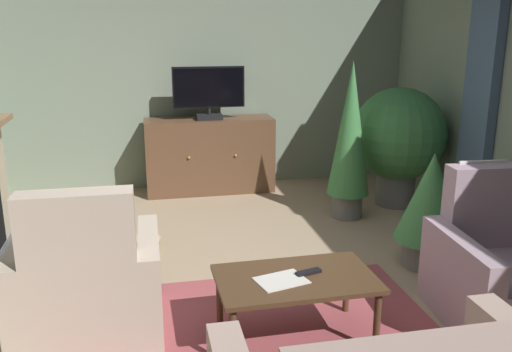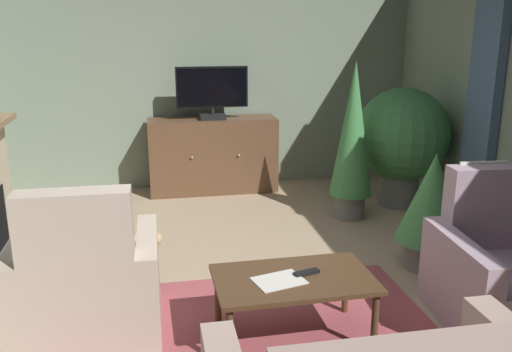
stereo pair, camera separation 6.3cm
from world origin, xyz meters
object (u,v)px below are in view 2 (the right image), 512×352
Objects in this scene: folded_newspaper at (279,281)px; potted_plant_leafy_by_curtain at (432,205)px; tv_remote at (307,273)px; potted_plant_on_hearth_side at (353,136)px; armchair_angled_to_table at (502,277)px; cat at (132,243)px; potted_plant_tall_palm_by_window at (402,138)px; tv_cabinet at (213,157)px; television at (212,91)px; coffee_table at (294,284)px; armchair_facing_sofa at (87,287)px.

potted_plant_leafy_by_curtain is at bearing 16.69° from folded_newspaper.
potted_plant_on_hearth_side is at bearing 47.49° from tv_remote.
armchair_angled_to_table reaches higher than cat.
armchair_angled_to_table is 3.00m from cat.
armchair_angled_to_table is at bearing -99.42° from potted_plant_tall_palm_by_window.
tv_remote is 2.00m from cat.
tv_cabinet reaches higher than cat.
potted_plant_leafy_by_curtain is (1.51, -2.44, -0.67)m from television.
coffee_table is at bearing -57.16° from cat.
tv_remote is 0.18× the size of potted_plant_leafy_by_curtain.
tv_remote is 0.13× the size of potted_plant_tall_palm_by_window.
tv_cabinet is 1.47× the size of armchair_angled_to_table.
coffee_table is at bearing -127.15° from potted_plant_tall_palm_by_window.
armchair_facing_sofa is at bearing -111.03° from television.
tv_cabinet reaches higher than folded_newspaper.
folded_newspaper reaches higher than cat.
tv_cabinet is 3.73m from armchair_angled_to_table.
armchair_angled_to_table is 0.92m from potted_plant_leafy_by_curtain.
tv_cabinet is 3.36m from coffee_table.
potted_plant_leafy_by_curtain is (-0.05, 0.90, 0.21)m from armchair_angled_to_table.
armchair_angled_to_table is at bearing -14.31° from folded_newspaper.
cat is at bearing -164.48° from potted_plant_tall_palm_by_window.
armchair_facing_sofa is 0.66× the size of potted_plant_on_hearth_side.
folded_newspaper is at bearing -15.58° from armchair_facing_sofa.
tv_cabinet reaches higher than coffee_table.
tv_cabinet is 2.20m from potted_plant_tall_palm_by_window.
tv_remote reaches higher than cat.
television is 0.63× the size of potted_plant_tall_palm_by_window.
folded_newspaper is 0.23× the size of potted_plant_tall_palm_by_window.
tv_cabinet is at bearing 69.31° from armchair_facing_sofa.
potted_plant_leafy_by_curtain is at bearing -58.29° from television.
potted_plant_leafy_by_curtain is (2.66, 0.58, 0.19)m from armchair_facing_sofa.
potted_plant_on_hearth_side reaches higher than tv_cabinet.
armchair_facing_sofa reaches higher than armchair_angled_to_table.
potted_plant_on_hearth_side reaches higher than potted_plant_leafy_by_curtain.
coffee_table is 0.12m from folded_newspaper.
tv_cabinet is 3.34m from tv_remote.
potted_plant_leafy_by_curtain is at bearing -79.96° from potted_plant_on_hearth_side.
potted_plant_tall_palm_by_window reaches higher than cat.
tv_cabinet is 2.91m from potted_plant_leafy_by_curtain.
cat is (-2.44, 0.76, -0.45)m from potted_plant_leafy_by_curtain.
potted_plant_on_hearth_side is (-0.68, -0.30, 0.10)m from potted_plant_tall_palm_by_window.
potted_plant_on_hearth_side is at bearing 45.17° from folded_newspaper.
television is 0.51× the size of potted_plant_on_hearth_side.
television is 3.37m from tv_remote.
tv_remote is (0.09, 0.02, 0.06)m from coffee_table.
tv_remote reaches higher than folded_newspaper.
coffee_table is 0.94× the size of armchair_facing_sofa.
cat is at bearing 146.30° from armchair_angled_to_table.
folded_newspaper is 1.95m from cat.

